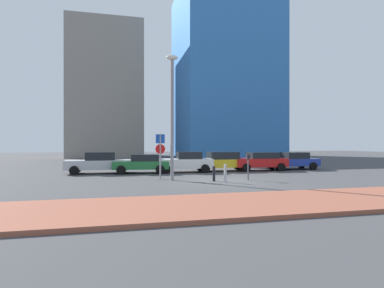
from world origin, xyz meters
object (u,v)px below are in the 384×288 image
parked_car_silver (99,163)px  parked_car_yellow (222,161)px  parking_sign_post (160,151)px  parking_meter (248,164)px  parked_car_red (260,161)px  parked_car_white (185,162)px  street_lamp (172,107)px  traffic_bollard_mid (225,173)px  parked_car_blue (292,161)px  traffic_bollard_near (214,174)px  parked_car_green (142,163)px

parked_car_silver → parked_car_yellow: parked_car_silver is taller
parking_sign_post → parking_meter: (5.02, -1.73, -0.76)m
parked_car_yellow → parked_car_red: 3.11m
parked_car_white → parked_car_red: bearing=-0.2°
street_lamp → traffic_bollard_mid: bearing=-29.5°
parked_car_silver → parking_meter: parked_car_silver is taller
parked_car_blue → street_lamp: (-11.03, -5.06, 3.60)m
parked_car_white → parked_car_red: parked_car_white is taller
parked_car_white → traffic_bollard_near: 5.74m
traffic_bollard_near → parked_car_blue: bearing=34.8°
traffic_bollard_mid → parked_car_red: bearing=50.4°
traffic_bollard_mid → street_lamp: bearing=150.5°
parked_car_silver → traffic_bollard_near: size_ratio=5.33×
street_lamp → parking_sign_post: bearing=129.6°
parked_car_green → parking_sign_post: (0.86, -4.01, 1.01)m
parked_car_green → parked_car_yellow: bearing=2.0°
parked_car_green → parked_car_white: size_ratio=0.96×
parked_car_red → parking_meter: parking_meter is taller
parked_car_blue → parked_car_white: bearing=-177.7°
parked_car_red → traffic_bollard_mid: 8.10m
parked_car_silver → parking_sign_post: parking_sign_post is taller
parked_car_silver → traffic_bollard_near: (6.82, -6.19, -0.35)m
parking_sign_post → traffic_bollard_mid: size_ratio=2.74×
parked_car_green → traffic_bollard_near: (3.74, -5.77, -0.30)m
parked_car_silver → traffic_bollard_near: 9.22m
parked_car_red → parked_car_blue: bearing=7.1°
traffic_bollard_near → parked_car_white: bearing=95.1°
parked_car_yellow → traffic_bollard_mid: size_ratio=4.60×
parked_car_blue → traffic_bollard_mid: 10.59m
parked_car_white → parking_meter: parked_car_white is taller
parked_car_blue → parking_sign_post: bearing=-159.7°
parking_meter → street_lamp: size_ratio=0.21×
parked_car_red → parking_meter: size_ratio=2.83×
traffic_bollard_mid → parked_car_blue: bearing=38.7°
parked_car_silver → street_lamp: 7.75m
parked_car_silver → traffic_bollard_mid: size_ratio=4.58×
parked_car_blue → traffic_bollard_near: 10.67m
parked_car_green → parked_car_white: 3.23m
street_lamp → parked_car_yellow: bearing=45.8°
parked_car_yellow → traffic_bollard_near: 6.54m
parked_car_silver → parked_car_green: (3.07, -0.42, -0.06)m
parked_car_red → street_lamp: (-7.94, -4.67, 3.56)m
traffic_bollard_near → parking_meter: bearing=1.0°
parking_sign_post → parked_car_silver: bearing=131.6°
parked_car_red → parked_car_blue: 3.12m
parking_sign_post → parking_meter: bearing=-19.0°
parking_meter → parking_sign_post: bearing=161.0°
parked_car_green → traffic_bollard_mid: parked_car_green is taller
traffic_bollard_near → parked_car_silver: bearing=137.7°
parked_car_green → parked_car_blue: 12.51m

